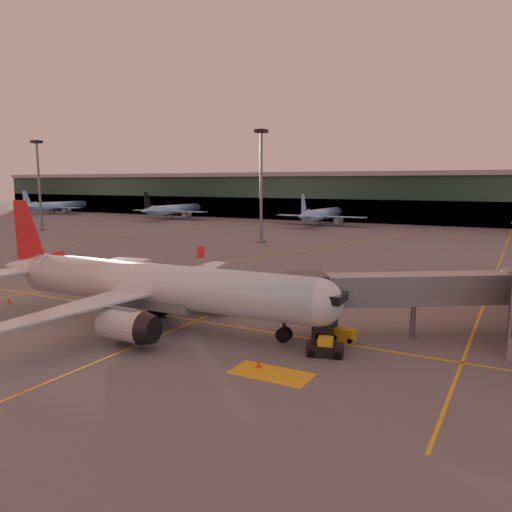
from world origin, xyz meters
The scene contains 15 objects.
ground centered at (0.00, 0.00, 0.00)m, with size 600.00×600.00×0.00m, color #4C4F54.
taxi_markings centered at (-7.32, 44.49, 0.01)m, with size 100.12×173.00×0.01m.
terminal centered at (0.00, 141.79, 8.76)m, with size 400.00×20.00×17.60m.
mast_west_far centered at (-90.00, 62.00, 14.86)m, with size 2.40×2.40×25.60m.
mast_west_near centered at (-20.00, 66.00, 14.86)m, with size 2.40×2.40×25.60m.
distant_aircraft_row centered at (-53.75, 118.00, 0.00)m, with size 225.00×34.00×13.00m.
main_airplane centered at (1.88, 1.65, 3.87)m, with size 39.45×35.52×11.91m.
jet_bridge centered at (26.36, 11.01, 4.07)m, with size 21.66×15.55×5.88m.
catering_truck centered at (-11.75, 13.85, 2.19)m, with size 5.25×2.92×3.85m.
gpu_cart centered at (20.27, 6.03, 0.54)m, with size 2.11×1.55×1.11m.
pushback_tug centered at (20.12, 1.48, 0.61)m, with size 3.20×2.24×1.49m.
cone_nose centered at (21.46, 1.39, 0.26)m, with size 0.42×0.42×0.54m.
cone_tail centered at (-18.49, 0.78, 0.27)m, with size 0.45×0.45×0.57m.
cone_wing_left centered at (1.76, 18.92, 0.25)m, with size 0.40×0.40×0.51m.
cone_fwd centered at (16.61, -3.39, 0.29)m, with size 0.48×0.48×0.61m.
Camera 1 is at (33.64, -35.06, 13.85)m, focal length 35.00 mm.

